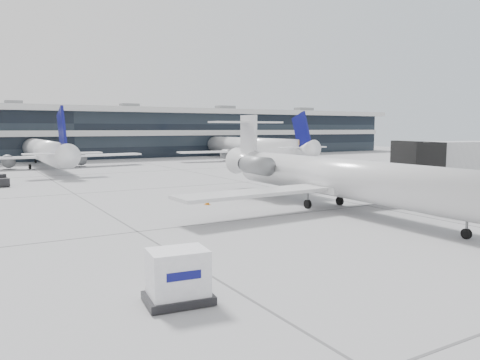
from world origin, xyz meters
TOP-DOWN VIEW (x-y plane):
  - ground at (0.00, 0.00)m, footprint 220.00×220.00m
  - terminal at (0.00, 82.00)m, footprint 170.00×22.00m
  - bg_jet_center at (-8.00, 55.00)m, footprint 32.00×40.00m
  - bg_jet_right at (32.00, 55.00)m, footprint 32.00×40.00m
  - regional_jet at (6.45, 0.06)m, footprint 27.53×34.24m
  - cargo_uld at (-12.52, -12.61)m, footprint 2.66×2.10m
  - traffic_cone at (-1.46, 7.30)m, footprint 0.46×0.46m
  - far_tug at (-15.90, 30.32)m, footprint 1.57×2.32m

SIDE VIEW (x-z plane):
  - ground at x=0.00m, z-range 0.00..0.00m
  - bg_jet_center at x=-8.00m, z-range -4.80..4.80m
  - bg_jet_right at x=32.00m, z-range -4.80..4.80m
  - traffic_cone at x=-1.46m, z-range -0.02..0.62m
  - far_tug at x=-15.90m, z-range -0.07..1.30m
  - cargo_uld at x=-12.52m, z-range 0.01..2.01m
  - regional_jet at x=6.45m, z-range -1.26..6.67m
  - terminal at x=0.00m, z-range 0.00..10.00m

